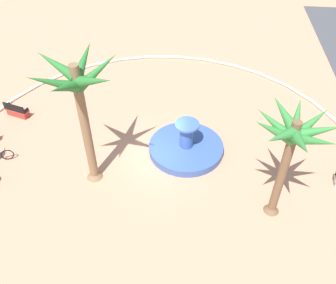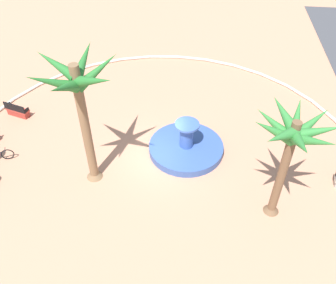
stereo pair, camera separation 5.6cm
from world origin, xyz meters
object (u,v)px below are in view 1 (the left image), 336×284
Objects in this scene: fountain at (186,147)px; palm_tree_near_fountain at (292,139)px; bench_east at (17,112)px; palm_tree_by_curb at (79,95)px.

palm_tree_near_fountain reaches higher than fountain.
palm_tree_near_fountain is at bearing 49.26° from fountain.
bench_east is (-2.22, -11.16, 0.05)m from fountain.
palm_tree_near_fountain is at bearing 68.75° from bench_east.
palm_tree_near_fountain is (3.87, 4.49, 4.39)m from fountain.
palm_tree_by_curb reaches higher than bench_east.
bench_east is at bearing -101.25° from fountain.
fountain is at bearing 78.75° from bench_east.
palm_tree_by_curb is 9.40m from bench_east.
fountain reaches higher than bench_east.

